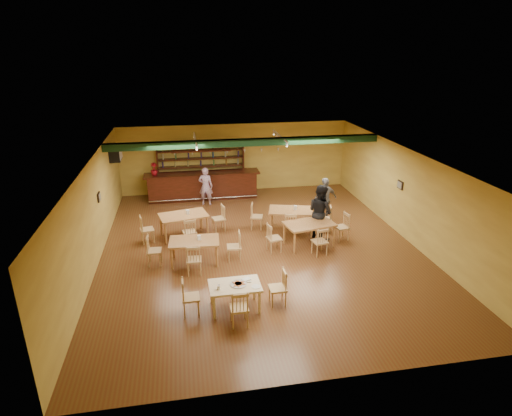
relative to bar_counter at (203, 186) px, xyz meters
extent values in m
plane|color=brown|center=(1.53, -5.15, -0.56)|extent=(12.00, 12.00, 0.00)
cube|color=black|center=(1.53, -2.35, 2.31)|extent=(10.00, 0.30, 0.25)
cube|color=silver|center=(-0.27, -1.75, 2.38)|extent=(0.05, 2.50, 0.05)
cube|color=silver|center=(2.93, -1.75, 2.38)|extent=(0.05, 2.50, 0.05)
cube|color=silver|center=(-3.27, -0.95, 1.79)|extent=(0.34, 0.70, 0.48)
cube|color=black|center=(-3.44, -4.15, 1.14)|extent=(0.04, 0.34, 0.28)
cube|color=black|center=(6.50, -4.65, 1.14)|extent=(0.04, 0.34, 0.28)
cube|color=black|center=(0.00, 0.00, 0.00)|extent=(4.83, 0.85, 1.13)
cube|color=black|center=(0.00, 0.63, 0.57)|extent=(3.74, 0.40, 2.28)
imported|color=#A30F1B|center=(-1.97, 0.00, 0.82)|extent=(0.37, 0.37, 0.52)
cube|color=olive|center=(-0.87, -3.82, -0.17)|extent=(1.75, 1.27, 0.79)
cube|color=olive|center=(2.86, -3.93, -0.18)|extent=(1.71, 1.28, 0.76)
cube|color=olive|center=(-0.59, -5.81, -0.20)|extent=(1.53, 0.97, 0.74)
cube|color=olive|center=(3.13, -5.26, -0.17)|extent=(1.72, 1.22, 0.78)
cube|color=beige|center=(0.29, -8.42, -0.23)|extent=(1.28, 0.83, 0.68)
cylinder|color=silver|center=(0.38, -8.42, 0.12)|extent=(0.52, 0.52, 0.01)
cylinder|color=#EAE5C6|center=(-0.11, -8.56, 0.17)|extent=(0.08, 0.08, 0.11)
cube|color=white|center=(0.61, -8.24, 0.13)|extent=(0.24, 0.22, 0.03)
cube|color=silver|center=(0.52, -8.38, 0.13)|extent=(0.32, 0.10, 0.00)
cylinder|color=white|center=(0.79, -8.60, 0.12)|extent=(0.22, 0.22, 0.01)
imported|color=#824595|center=(0.08, -0.83, 0.23)|extent=(0.65, 0.51, 1.58)
imported|color=black|center=(3.66, -4.73, 0.38)|extent=(1.04, 1.13, 1.88)
imported|color=slate|center=(4.33, -3.26, 0.26)|extent=(1.03, 0.60, 1.65)
camera|label=1|loc=(-0.77, -17.37, 5.57)|focal=29.74mm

